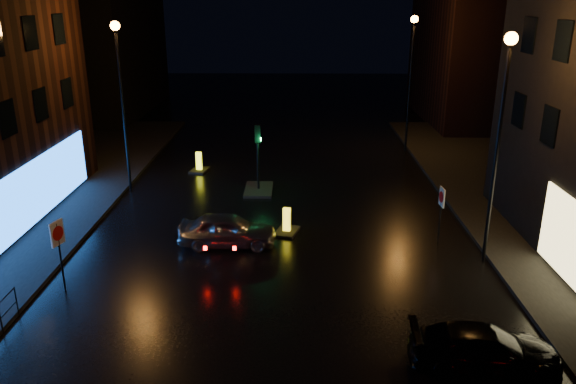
{
  "coord_description": "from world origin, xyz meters",
  "views": [
    {
      "loc": [
        0.67,
        -13.25,
        9.49
      ],
      "look_at": [
        0.42,
        5.83,
        2.8
      ],
      "focal_mm": 35.0,
      "sensor_mm": 36.0,
      "label": 1
    }
  ],
  "objects_px": {
    "bollard_far": "(199,167)",
    "dark_sedan": "(485,349)",
    "silver_hatchback": "(227,230)",
    "traffic_signal": "(258,181)",
    "road_sign_left": "(58,239)",
    "bollard_near": "(287,227)",
    "road_sign_right": "(441,202)"
  },
  "relations": [
    {
      "from": "dark_sedan",
      "to": "road_sign_left",
      "type": "xyz_separation_m",
      "value": [
        -12.9,
        4.0,
        1.32
      ]
    },
    {
      "from": "bollard_far",
      "to": "bollard_near",
      "type": "bearing_deg",
      "value": -48.41
    },
    {
      "from": "bollard_far",
      "to": "dark_sedan",
      "type": "bearing_deg",
      "value": -48.1
    },
    {
      "from": "traffic_signal",
      "to": "silver_hatchback",
      "type": "relative_size",
      "value": 0.89
    },
    {
      "from": "dark_sedan",
      "to": "silver_hatchback",
      "type": "bearing_deg",
      "value": 48.36
    },
    {
      "from": "dark_sedan",
      "to": "traffic_signal",
      "type": "bearing_deg",
      "value": 29.04
    },
    {
      "from": "traffic_signal",
      "to": "bollard_near",
      "type": "height_order",
      "value": "traffic_signal"
    },
    {
      "from": "silver_hatchback",
      "to": "dark_sedan",
      "type": "bearing_deg",
      "value": -134.35
    },
    {
      "from": "road_sign_left",
      "to": "road_sign_right",
      "type": "height_order",
      "value": "road_sign_left"
    },
    {
      "from": "silver_hatchback",
      "to": "road_sign_right",
      "type": "bearing_deg",
      "value": -86.61
    },
    {
      "from": "bollard_far",
      "to": "road_sign_left",
      "type": "xyz_separation_m",
      "value": [
        -2.33,
        -13.78,
        1.66
      ]
    },
    {
      "from": "dark_sedan",
      "to": "road_sign_right",
      "type": "bearing_deg",
      "value": -1.88
    },
    {
      "from": "traffic_signal",
      "to": "road_sign_right",
      "type": "xyz_separation_m",
      "value": [
        7.71,
        -6.26,
        1.24
      ]
    },
    {
      "from": "road_sign_left",
      "to": "dark_sedan",
      "type": "bearing_deg",
      "value": -0.49
    },
    {
      "from": "dark_sedan",
      "to": "road_sign_left",
      "type": "distance_m",
      "value": 13.57
    },
    {
      "from": "bollard_far",
      "to": "road_sign_right",
      "type": "xyz_separation_m",
      "value": [
        11.31,
        -9.6,
        1.5
      ]
    },
    {
      "from": "silver_hatchback",
      "to": "dark_sedan",
      "type": "xyz_separation_m",
      "value": [
        7.78,
        -7.76,
        -0.08
      ]
    },
    {
      "from": "bollard_far",
      "to": "traffic_signal",
      "type": "bearing_deg",
      "value": -31.67
    },
    {
      "from": "silver_hatchback",
      "to": "traffic_signal",
      "type": "bearing_deg",
      "value": -6.41
    },
    {
      "from": "traffic_signal",
      "to": "bollard_far",
      "type": "xyz_separation_m",
      "value": [
        -3.6,
        3.34,
        -0.26
      ]
    },
    {
      "from": "dark_sedan",
      "to": "bollard_far",
      "type": "relative_size",
      "value": 2.82
    },
    {
      "from": "dark_sedan",
      "to": "road_sign_left",
      "type": "height_order",
      "value": "road_sign_left"
    },
    {
      "from": "dark_sedan",
      "to": "bollard_near",
      "type": "bearing_deg",
      "value": 34.31
    },
    {
      "from": "traffic_signal",
      "to": "dark_sedan",
      "type": "xyz_separation_m",
      "value": [
        6.97,
        -14.44,
        0.08
      ]
    },
    {
      "from": "traffic_signal",
      "to": "bollard_far",
      "type": "height_order",
      "value": "traffic_signal"
    },
    {
      "from": "traffic_signal",
      "to": "silver_hatchback",
      "type": "distance_m",
      "value": 6.73
    },
    {
      "from": "bollard_far",
      "to": "road_sign_left",
      "type": "distance_m",
      "value": 14.07
    },
    {
      "from": "dark_sedan",
      "to": "bollard_far",
      "type": "bearing_deg",
      "value": 34.01
    },
    {
      "from": "silver_hatchback",
      "to": "bollard_near",
      "type": "xyz_separation_m",
      "value": [
        2.35,
        1.28,
        -0.42
      ]
    },
    {
      "from": "silver_hatchback",
      "to": "road_sign_left",
      "type": "height_order",
      "value": "road_sign_left"
    },
    {
      "from": "bollard_far",
      "to": "road_sign_right",
      "type": "relative_size",
      "value": 0.61
    },
    {
      "from": "bollard_near",
      "to": "bollard_far",
      "type": "bearing_deg",
      "value": 136.41
    }
  ]
}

